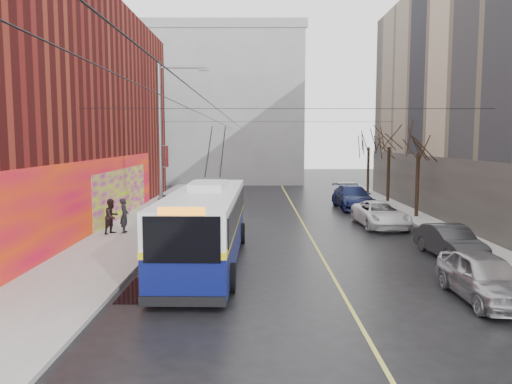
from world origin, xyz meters
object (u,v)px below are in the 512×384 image
tree_far (369,139)px  parked_car_b (450,242)px  pedestrian_b (112,216)px  parked_car_d (353,197)px  following_car (222,204)px  streetlight_pole (163,144)px  trolleybus (206,224)px  tree_mid (389,137)px  parked_car_c (380,214)px  pedestrian_a (124,216)px  parked_car_a (484,277)px  pedestrian_c (164,211)px  tree_near (419,141)px

tree_far → parked_car_b: 25.18m
pedestrian_b → parked_car_d: bearing=-26.5°
following_car → streetlight_pole: bearing=-111.1°
trolleybus → tree_mid: bearing=57.4°
parked_car_c → pedestrian_a: size_ratio=2.89×
tree_far → parked_car_c: (-3.08, -17.03, -4.41)m
pedestrian_b → parked_car_c: bearing=-51.1°
tree_mid → parked_car_a: tree_mid is taller
trolleybus → parked_car_d: 18.71m
parked_car_c → pedestrian_b: 15.12m
streetlight_pole → parked_car_d: bearing=41.7°
parked_car_a → parked_car_d: 21.10m
following_car → parked_car_b: bearing=-51.3°
streetlight_pole → tree_far: size_ratio=1.37×
trolleybus → parked_car_b: trolleybus is taller
parked_car_a → tree_mid: bearing=82.0°
pedestrian_c → trolleybus: bearing=145.7°
streetlight_pole → pedestrian_b: (-2.77, 0.01, -3.78)m
following_car → parked_car_c: bearing=-27.6°
tree_far → parked_car_b: (-2.00, -24.70, -4.44)m
parked_car_c → streetlight_pole: bearing=-168.8°
trolleybus → parked_car_c: (9.33, 8.60, -0.87)m
tree_mid → pedestrian_c: size_ratio=3.61×
tree_far → following_car: bearing=-135.2°
parked_car_d → pedestrian_b: 18.15m
following_car → trolleybus: bearing=-91.5°
trolleybus → following_car: 13.11m
tree_near → parked_car_d: bearing=124.6°
streetlight_pole → parked_car_c: size_ratio=1.70×
pedestrian_a → pedestrian_b: 0.65m
parked_car_c → pedestrian_c: bearing=-177.4°
parked_car_c → pedestrian_c: 12.48m
tree_mid → parked_car_d: tree_mid is taller
trolleybus → pedestrian_b: bearing=135.3°
streetlight_pole → following_car: 8.88m
tree_mid → parked_car_c: 11.42m
parked_car_a → parked_car_b: (1.15, 5.76, -0.07)m
parked_car_d → pedestrian_a: 17.51m
trolleybus → parked_car_d: size_ratio=2.11×
trolleybus → pedestrian_c: size_ratio=6.61×
parked_car_a → pedestrian_a: size_ratio=2.45×
parked_car_d → pedestrian_c: bearing=-146.6°
parked_car_d → pedestrian_b: bearing=-146.4°
tree_far → pedestrian_b: bearing=-131.8°
tree_near → tree_mid: 7.01m
following_car → pedestrian_a: (-4.68, -7.19, 0.33)m
trolleybus → pedestrian_a: trolleybus is taller
streetlight_pole → trolleybus: size_ratio=0.74×
tree_far → following_car: 18.34m
following_car → parked_car_d: bearing=16.2°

